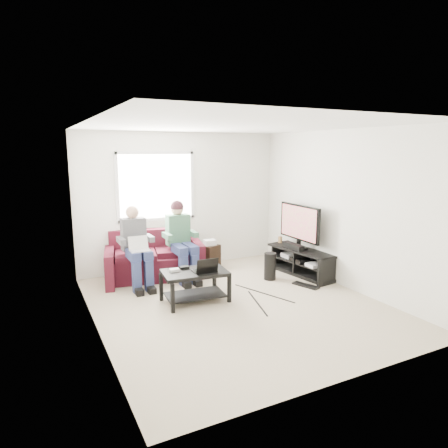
# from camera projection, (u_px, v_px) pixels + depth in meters

# --- Properties ---
(floor) EXTENTS (4.50, 4.50, 0.00)m
(floor) POSITION_uv_depth(u_px,v_px,m) (237.00, 304.00, 5.95)
(floor) COLOR #B6AA8E
(floor) RESTS_ON ground
(ceiling) EXTENTS (4.50, 4.50, 0.00)m
(ceiling) POSITION_uv_depth(u_px,v_px,m) (238.00, 125.00, 5.47)
(ceiling) COLOR white
(ceiling) RESTS_ON wall_back
(wall_back) EXTENTS (4.50, 0.00, 4.50)m
(wall_back) POSITION_uv_depth(u_px,v_px,m) (181.00, 201.00, 7.69)
(wall_back) COLOR white
(wall_back) RESTS_ON floor
(wall_front) EXTENTS (4.50, 0.00, 4.50)m
(wall_front) POSITION_uv_depth(u_px,v_px,m) (351.00, 255.00, 3.73)
(wall_front) COLOR white
(wall_front) RESTS_ON floor
(wall_left) EXTENTS (0.00, 4.50, 4.50)m
(wall_left) POSITION_uv_depth(u_px,v_px,m) (92.00, 231.00, 4.83)
(wall_left) COLOR white
(wall_left) RESTS_ON floor
(wall_right) EXTENTS (0.00, 4.50, 4.50)m
(wall_right) POSITION_uv_depth(u_px,v_px,m) (343.00, 209.00, 6.59)
(wall_right) COLOR white
(wall_right) RESTS_ON floor
(window) EXTENTS (1.48, 0.04, 1.28)m
(window) POSITION_uv_depth(u_px,v_px,m) (156.00, 186.00, 7.40)
(window) COLOR white
(window) RESTS_ON wall_back
(sofa) EXTENTS (1.94, 1.12, 0.83)m
(sofa) POSITION_uv_depth(u_px,v_px,m) (155.00, 260.00, 7.18)
(sofa) COLOR #451121
(sofa) RESTS_ON floor
(person_left) EXTENTS (0.40, 0.70, 1.34)m
(person_left) POSITION_uv_depth(u_px,v_px,m) (136.00, 243.00, 6.66)
(person_left) COLOR navy
(person_left) RESTS_ON sofa
(person_right) EXTENTS (0.40, 0.71, 1.39)m
(person_right) POSITION_uv_depth(u_px,v_px,m) (181.00, 235.00, 7.02)
(person_right) COLOR navy
(person_right) RESTS_ON sofa
(laptop_silver) EXTENTS (0.37, 0.30, 0.24)m
(laptop_silver) POSITION_uv_depth(u_px,v_px,m) (140.00, 247.00, 6.47)
(laptop_silver) COLOR silver
(laptop_silver) RESTS_ON person_left
(coffee_table) EXTENTS (1.01, 0.68, 0.48)m
(coffee_table) POSITION_uv_depth(u_px,v_px,m) (195.00, 279.00, 6.00)
(coffee_table) COLOR black
(coffee_table) RESTS_ON floor
(laptop_black) EXTENTS (0.38, 0.30, 0.24)m
(laptop_black) POSITION_uv_depth(u_px,v_px,m) (204.00, 264.00, 5.94)
(laptop_black) COLOR black
(laptop_black) RESTS_ON coffee_table
(controller_a) EXTENTS (0.14, 0.10, 0.04)m
(controller_a) POSITION_uv_depth(u_px,v_px,m) (174.00, 270.00, 5.96)
(controller_a) COLOR silver
(controller_a) RESTS_ON coffee_table
(controller_b) EXTENTS (0.14, 0.09, 0.04)m
(controller_b) POSITION_uv_depth(u_px,v_px,m) (184.00, 268.00, 6.09)
(controller_b) COLOR black
(controller_b) RESTS_ON coffee_table
(controller_c) EXTENTS (0.15, 0.10, 0.04)m
(controller_c) POSITION_uv_depth(u_px,v_px,m) (209.00, 265.00, 6.24)
(controller_c) COLOR gray
(controller_c) RESTS_ON coffee_table
(tv_stand) EXTENTS (0.62, 1.48, 0.47)m
(tv_stand) POSITION_uv_depth(u_px,v_px,m) (301.00, 263.00, 7.36)
(tv_stand) COLOR black
(tv_stand) RESTS_ON floor
(tv) EXTENTS (0.12, 1.10, 0.81)m
(tv) POSITION_uv_depth(u_px,v_px,m) (299.00, 224.00, 7.31)
(tv) COLOR black
(tv) RESTS_ON tv_stand
(soundbar) EXTENTS (0.12, 0.50, 0.10)m
(soundbar) POSITION_uv_depth(u_px,v_px,m) (293.00, 246.00, 7.33)
(soundbar) COLOR black
(soundbar) RESTS_ON tv_stand
(drink_cup) EXTENTS (0.08, 0.08, 0.12)m
(drink_cup) POSITION_uv_depth(u_px,v_px,m) (280.00, 240.00, 7.83)
(drink_cup) COLOR #A17745
(drink_cup) RESTS_ON tv_stand
(console_white) EXTENTS (0.30, 0.22, 0.06)m
(console_white) POSITION_uv_depth(u_px,v_px,m) (316.00, 265.00, 6.99)
(console_white) COLOR silver
(console_white) RESTS_ON tv_stand
(console_grey) EXTENTS (0.34, 0.26, 0.08)m
(console_grey) POSITION_uv_depth(u_px,v_px,m) (292.00, 255.00, 7.61)
(console_grey) COLOR gray
(console_grey) RESTS_ON tv_stand
(console_black) EXTENTS (0.38, 0.30, 0.07)m
(console_black) POSITION_uv_depth(u_px,v_px,m) (303.00, 260.00, 7.30)
(console_black) COLOR black
(console_black) RESTS_ON tv_stand
(subwoofer) EXTENTS (0.21, 0.21, 0.48)m
(subwoofer) POSITION_uv_depth(u_px,v_px,m) (270.00, 266.00, 7.05)
(subwoofer) COLOR black
(subwoofer) RESTS_ON floor
(keyboard_floor) EXTENTS (0.29, 0.49, 0.03)m
(keyboard_floor) POSITION_uv_depth(u_px,v_px,m) (306.00, 285.00, 6.73)
(keyboard_floor) COLOR black
(keyboard_floor) RESTS_ON floor
(end_table) EXTENTS (0.31, 0.31, 0.56)m
(end_table) POSITION_uv_depth(u_px,v_px,m) (210.00, 255.00, 7.75)
(end_table) COLOR black
(end_table) RESTS_ON floor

